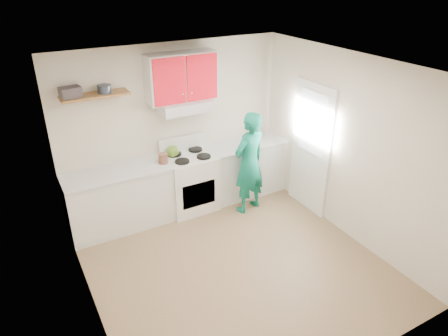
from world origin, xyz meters
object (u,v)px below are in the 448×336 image
tin (104,89)px  kettle (172,151)px  crock (163,159)px  person (249,163)px  stove (190,182)px

tin → kettle: size_ratio=0.91×
kettle → crock: 0.27m
tin → person: (1.91, -0.66, -1.27)m
crock → person: person is taller
tin → stove: bearing=-8.4°
person → tin: bearing=-33.8°
tin → crock: size_ratio=1.08×
stove → tin: bearing=171.6°
kettle → person: size_ratio=0.12×
stove → person: bearing=-32.0°
stove → crock: bearing=-175.2°
tin → crock: bearing=-16.6°
tin → person: size_ratio=0.11×
tin → crock: 1.31m
stove → person: size_ratio=0.56×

